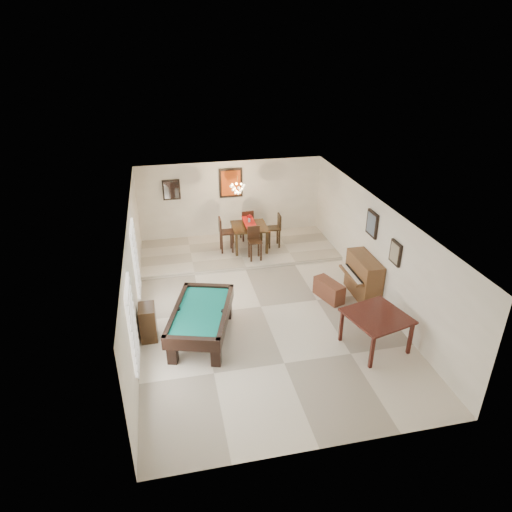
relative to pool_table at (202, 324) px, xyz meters
name	(u,v)px	position (x,y,z in m)	size (l,w,h in m)	color
ground_plane	(261,307)	(1.60, 1.00, -0.38)	(6.00, 9.00, 0.02)	beige
wall_back	(231,200)	(1.60, 5.50, 0.93)	(6.00, 0.04, 2.60)	silver
wall_front	(325,390)	(1.60, -3.50, 0.93)	(6.00, 0.04, 2.60)	silver
wall_left	(134,274)	(-1.40, 1.00, 0.93)	(0.04, 9.00, 2.60)	silver
wall_right	(376,250)	(4.60, 1.00, 0.93)	(0.04, 9.00, 2.60)	silver
ceiling	(261,211)	(1.60, 1.00, 2.23)	(6.00, 9.00, 0.04)	white
dining_step	(238,250)	(1.60, 4.25, -0.31)	(6.00, 2.50, 0.12)	beige
window_left_front	(132,324)	(-1.37, -1.20, 1.03)	(0.06, 1.00, 1.70)	white
window_left_rear	(135,258)	(-1.37, 1.60, 1.03)	(0.06, 1.00, 1.70)	white
pool_table	(202,324)	(0.00, 0.00, 0.00)	(1.20, 2.22, 0.74)	black
square_table	(375,331)	(3.69, -1.11, 0.04)	(1.20, 1.20, 0.83)	#35120D
upright_piano	(359,277)	(4.21, 0.99, 0.18)	(0.74, 1.32, 1.10)	brown
piano_bench	(329,290)	(3.42, 1.02, -0.12)	(0.35, 0.90, 0.50)	brown
apothecary_chest	(148,322)	(-1.18, 0.28, 0.04)	(0.36, 0.55, 0.82)	black
dining_table	(249,235)	(1.95, 4.21, 0.19)	(1.07, 1.07, 0.89)	black
flower_vase	(249,218)	(1.95, 4.21, 0.76)	(0.15, 0.15, 0.25)	red
dining_chair_south	(255,244)	(1.96, 3.44, 0.25)	(0.37, 0.37, 1.01)	black
dining_chair_north	(246,224)	(1.99, 4.92, 0.27)	(0.38, 0.38, 1.04)	black
dining_chair_west	(226,235)	(1.22, 4.17, 0.30)	(0.41, 0.41, 1.10)	black
dining_chair_east	(274,231)	(2.73, 4.21, 0.28)	(0.39, 0.39, 1.06)	black
chandelier	(237,186)	(1.60, 4.20, 1.83)	(0.44, 0.44, 0.60)	#FFE5B2
back_painting	(231,183)	(1.60, 5.46, 1.53)	(0.75, 0.06, 0.95)	#D84C14
back_mirror	(171,190)	(-0.30, 5.46, 1.43)	(0.55, 0.06, 0.65)	white
right_picture_upper	(372,224)	(4.56, 1.30, 1.53)	(0.06, 0.55, 0.65)	slate
right_picture_lower	(396,253)	(4.56, 0.00, 1.33)	(0.06, 0.45, 0.55)	gray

